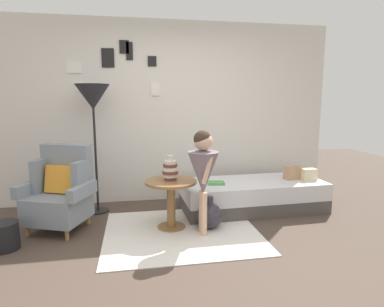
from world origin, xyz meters
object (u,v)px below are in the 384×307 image
vase_striped (170,170)px  person_child (203,169)px  demijohn_near (209,215)px  floor_lamp (93,101)px  armchair (61,192)px  daybed (252,195)px  side_table (171,194)px  book_on_daybed (216,183)px  magazine_basket (4,236)px

vase_striped → person_child: (0.33, -0.26, 0.06)m
demijohn_near → floor_lamp: bearing=148.4°
vase_striped → person_child: person_child is taller
armchair → person_child: 1.68m
daybed → side_table: side_table is taller
vase_striped → person_child: bearing=-38.8°
armchair → book_on_daybed: size_ratio=4.41×
book_on_daybed → magazine_basket: 2.45m
side_table → demijohn_near: size_ratio=1.54×
side_table → demijohn_near: (0.44, -0.09, -0.26)m
side_table → vase_striped: 0.28m
person_child → book_on_daybed: bearing=63.9°
side_table → book_on_daybed: size_ratio=2.72×
side_table → magazine_basket: size_ratio=2.14×
book_on_daybed → magazine_basket: book_on_daybed is taller
floor_lamp → book_on_daybed: bearing=-12.8°
side_table → vase_striped: vase_striped is taller
side_table → book_on_daybed: side_table is taller
person_child → demijohn_near: size_ratio=3.01×
person_child → book_on_daybed: size_ratio=5.31×
floor_lamp → person_child: (1.23, -0.98, -0.72)m
floor_lamp → magazine_basket: bearing=-129.4°
person_child → magazine_basket: (-2.04, -0.01, -0.61)m
armchair → side_table: 1.28m
armchair → vase_striped: bearing=-9.6°
vase_striped → floor_lamp: size_ratio=0.17×
armchair → demijohn_near: armchair is taller
vase_striped → demijohn_near: 0.70m
side_table → person_child: person_child is taller
armchair → daybed: (2.42, 0.22, -0.24)m
armchair → demijohn_near: bearing=-10.8°
vase_striped → demijohn_near: size_ratio=0.74×
floor_lamp → book_on_daybed: size_ratio=7.66×
demijohn_near → armchair: bearing=169.2°
daybed → vase_striped: vase_striped is taller
daybed → book_on_daybed: bearing=-172.9°
armchair → book_on_daybed: bearing=4.6°
person_child → demijohn_near: (0.11, 0.15, -0.60)m
person_child → demijohn_near: 0.63m
side_table → book_on_daybed: bearing=31.2°
magazine_basket → side_table: bearing=8.3°
vase_striped → floor_lamp: bearing=141.6°
vase_striped → book_on_daybed: (0.64, 0.37, -0.28)m
book_on_daybed → floor_lamp: bearing=167.2°
floor_lamp → person_child: floor_lamp is taller
demijohn_near → person_child: bearing=-126.1°
person_child → demijohn_near: bearing=53.9°
person_child → magazine_basket: 2.13m
armchair → person_child: size_ratio=0.83×
book_on_daybed → magazine_basket: bearing=-164.8°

